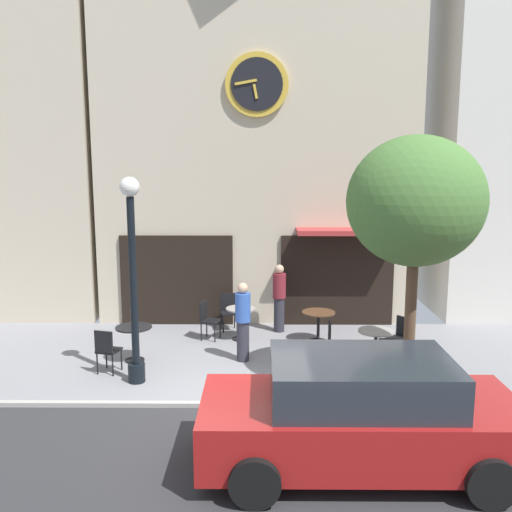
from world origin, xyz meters
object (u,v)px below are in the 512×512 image
Objects in this scene: cafe_chair_curbside at (388,356)px; pedestrian_maroon at (279,297)px; cafe_table_near_curb at (376,341)px; cafe_chair_left_end at (207,317)px; street_tree at (416,202)px; cafe_chair_by_entrance at (228,309)px; cafe_table_center at (134,336)px; street_lamp at (133,281)px; cafe_chair_outer at (401,335)px; cafe_chair_right_end at (107,348)px; parked_car_red at (360,414)px; pedestrian_blue at (243,321)px; cafe_chair_facing_street at (334,341)px; cafe_table_center_right at (318,320)px; cafe_table_center_left at (241,318)px.

cafe_chair_curbside is 0.54× the size of pedestrian_maroon.
cafe_table_near_curb is 4.00m from cafe_chair_left_end.
street_tree is at bearing -38.71° from cafe_chair_left_end.
cafe_chair_left_end is 0.54× the size of pedestrian_maroon.
street_tree is 5.09× the size of cafe_chair_curbside.
cafe_table_center is at bearing -129.46° from cafe_chair_by_entrance.
street_lamp is 5.65m from cafe_chair_outer.
cafe_table_near_curb is 0.85× the size of cafe_chair_right_end.
parked_car_red reaches higher than cafe_chair_curbside.
cafe_chair_right_end is 0.54× the size of pedestrian_maroon.
cafe_chair_left_end and cafe_chair_curbside have the same top height.
cafe_chair_right_end is 0.54× the size of pedestrian_blue.
cafe_chair_by_entrance is at bearing 59.42° from cafe_chair_left_end.
cafe_chair_outer and cafe_chair_curbside have the same top height.
street_lamp reaches higher than cafe_chair_facing_street.
parked_car_red is (2.15, -6.28, 0.23)m from cafe_chair_by_entrance.
street_lamp is 4.96m from cafe_table_near_curb.
pedestrian_maroon is (3.10, 2.09, 0.32)m from cafe_table_center.
cafe_table_near_curb is 0.83m from cafe_chair_curbside.
cafe_chair_facing_street and cafe_chair_curbside have the same top height.
cafe_table_center is 2.90m from cafe_chair_by_entrance.
street_lamp is 4.29× the size of cafe_chair_by_entrance.
parked_car_red reaches higher than cafe_chair_left_end.
cafe_table_center_left is at bearing 175.15° from cafe_table_center_right.
street_lamp is at bearing -131.19° from pedestrian_maroon.
cafe_table_near_curb is (4.69, 0.82, -1.41)m from street_lamp.
cafe_chair_outer reaches higher than cafe_table_center_left.
pedestrian_blue reaches higher than cafe_table_near_curb.
cafe_chair_curbside is (5.41, -0.41, 0.00)m from cafe_chair_right_end.
street_tree is (4.98, -0.53, 1.48)m from street_lamp.
street_lamp is 0.84× the size of street_tree.
cafe_chair_by_entrance is 0.54× the size of pedestrian_blue.
parked_car_red is (-0.99, -3.75, 0.21)m from cafe_table_near_curb.
cafe_table_center_left is 0.18× the size of parked_car_red.
cafe_table_center is 4.99m from cafe_table_near_curb.
cafe_table_center_right is 0.46× the size of pedestrian_maroon.
cafe_chair_outer is 4.53m from parked_car_red.
street_tree is at bearing -77.62° from cafe_table_near_curb.
cafe_chair_right_end is 5.42m from cafe_chair_curbside.
cafe_chair_outer reaches higher than cafe_table_near_curb.
cafe_chair_left_end is at bearing 115.21° from parked_car_red.
cafe_chair_left_end is at bearing 121.78° from pedestrian_blue.
cafe_table_center_left is (2.17, 1.45, -0.01)m from cafe_table_center.
cafe_chair_facing_street is at bearing -8.47° from pedestrian_blue.
cafe_chair_left_end is (1.10, 2.59, -1.43)m from street_lamp.
cafe_chair_left_end is (-3.88, 3.11, -2.92)m from street_tree.
cafe_chair_outer is 4.29m from cafe_chair_by_entrance.
parked_car_red is (4.36, -3.34, 0.23)m from cafe_chair_right_end.
cafe_chair_by_entrance is at bearing 151.26° from cafe_chair_outer.
cafe_table_center is at bearing -178.84° from pedestrian_blue.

